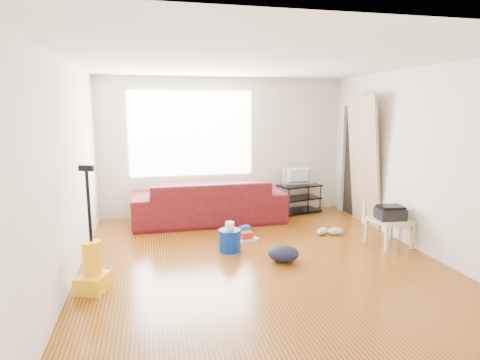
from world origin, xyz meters
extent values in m
cube|color=#522E08|center=(0.00, 0.00, 0.00)|extent=(4.50, 5.00, 0.01)
cube|color=white|center=(0.00, 0.00, 2.50)|extent=(4.50, 5.00, 0.01)
cube|color=beige|center=(0.00, 2.50, 1.25)|extent=(4.50, 0.01, 2.50)
cube|color=beige|center=(0.00, -2.50, 1.25)|extent=(4.50, 0.01, 2.50)
cube|color=beige|center=(-2.25, 0.00, 1.25)|extent=(0.01, 5.00, 2.50)
cube|color=beige|center=(2.25, 0.00, 1.25)|extent=(0.01, 5.00, 2.50)
cube|color=white|center=(-0.60, 2.48, 1.50)|extent=(2.20, 0.01, 1.50)
cube|color=beige|center=(2.21, 1.25, 1.00)|extent=(0.06, 0.08, 2.00)
cube|color=beige|center=(2.21, 2.15, 1.00)|extent=(0.06, 0.08, 2.00)
cube|color=beige|center=(2.21, 1.70, 2.04)|extent=(0.06, 0.98, 0.08)
cube|color=black|center=(2.24, 1.70, 1.00)|extent=(0.01, 0.86, 1.98)
imported|color=#3A0D08|center=(-0.38, 1.95, 0.00)|extent=(2.58, 1.01, 0.75)
cube|color=black|center=(1.38, 2.22, 0.03)|extent=(0.85, 0.61, 0.03)
cube|color=black|center=(1.38, 2.22, 0.27)|extent=(0.85, 0.61, 0.03)
cube|color=black|center=(1.38, 2.22, 0.52)|extent=(0.85, 0.61, 0.03)
cylinder|color=black|center=(1.08, 1.95, 0.27)|extent=(0.03, 0.03, 0.53)
cylinder|color=black|center=(0.99, 2.32, 0.27)|extent=(0.03, 0.03, 0.53)
cylinder|color=black|center=(1.77, 2.12, 0.27)|extent=(0.03, 0.03, 0.53)
cylinder|color=black|center=(1.68, 2.49, 0.27)|extent=(0.03, 0.03, 0.53)
imported|color=black|center=(1.38, 2.22, 0.70)|extent=(0.60, 0.08, 0.35)
cube|color=tan|center=(1.95, 0.14, 0.37)|extent=(0.53, 0.53, 0.04)
cube|color=tan|center=(1.75, -0.10, 0.18)|extent=(0.04, 0.04, 0.35)
cube|color=tan|center=(1.71, 0.34, 0.18)|extent=(0.04, 0.04, 0.35)
cube|color=tan|center=(2.19, -0.06, 0.18)|extent=(0.04, 0.04, 0.35)
cube|color=tan|center=(2.15, 0.38, 0.18)|extent=(0.04, 0.04, 0.35)
cube|color=black|center=(1.95, 0.14, 0.48)|extent=(0.40, 0.32, 0.16)
cube|color=black|center=(1.95, 0.14, 0.57)|extent=(0.36, 0.28, 0.04)
cylinder|color=#062D9D|center=(-0.32, 0.44, 0.00)|extent=(0.33, 0.33, 0.31)
cylinder|color=white|center=(-0.32, 0.42, 0.21)|extent=(0.12, 0.12, 0.11)
cube|color=silver|center=(-0.09, 0.87, 0.02)|extent=(0.59, 0.52, 0.04)
cube|color=#B52716|center=(0.01, 0.79, 0.09)|extent=(0.21, 0.17, 0.10)
cube|color=#592178|center=(-0.19, 0.92, 0.08)|extent=(0.25, 0.21, 0.08)
cube|color=blue|center=(0.03, 0.97, 0.11)|extent=(0.17, 0.15, 0.14)
ellipsoid|color=black|center=(0.28, -0.10, 0.00)|extent=(0.48, 0.43, 0.22)
ellipsoid|color=silver|center=(1.24, 0.84, 0.05)|extent=(0.28, 0.25, 0.11)
ellipsoid|color=silver|center=(1.44, 0.78, 0.05)|extent=(0.27, 0.12, 0.11)
cube|color=yellow|center=(-2.00, -0.44, 0.09)|extent=(0.38, 0.41, 0.18)
cylinder|color=yellow|center=(-2.00, -0.39, 0.36)|extent=(0.20, 0.20, 0.36)
cylinder|color=black|center=(-2.00, -0.36, 0.92)|extent=(0.04, 0.04, 0.76)
cube|color=black|center=(-2.00, -0.36, 1.33)|extent=(0.17, 0.10, 0.06)
cube|color=#9C7550|center=(2.13, 1.25, 0.00)|extent=(0.27, 0.87, 2.16)
camera|label=1|loc=(-1.35, -4.75, 1.95)|focal=30.00mm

